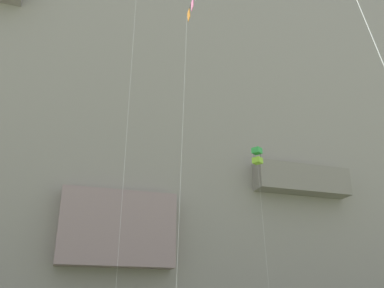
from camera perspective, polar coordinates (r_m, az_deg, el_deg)
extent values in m
cube|color=gray|center=(73.73, -10.83, 1.76)|extent=(180.00, 29.48, 65.20)
cube|color=gray|center=(53.10, -9.95, -11.12)|extent=(13.87, 3.09, 9.01)
cube|color=gray|center=(63.96, 14.55, -4.67)|extent=(14.65, 2.88, 4.04)
cube|color=green|center=(32.83, 8.69, -0.91)|extent=(0.85, 0.85, 0.43)
cube|color=#8CCC33|center=(32.55, 8.77, -2.22)|extent=(0.85, 0.85, 0.43)
cylinder|color=black|center=(32.81, 9.17, -1.61)|extent=(0.02, 0.02, 1.17)
cylinder|color=black|center=(32.57, 8.29, -1.51)|extent=(0.02, 0.02, 1.17)
cylinder|color=silver|center=(29.58, 9.89, -14.60)|extent=(0.94, 2.57, 14.01)
cylinder|color=silver|center=(25.76, -8.49, 5.10)|extent=(1.04, 5.59, 29.99)
cube|color=orange|center=(27.63, -0.44, 16.89)|extent=(0.14, 0.55, 0.60)
cube|color=pink|center=(26.87, 0.05, 18.19)|extent=(0.10, 0.54, 0.60)
cylinder|color=silver|center=(21.20, -1.44, -2.28)|extent=(1.70, 3.81, 21.04)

